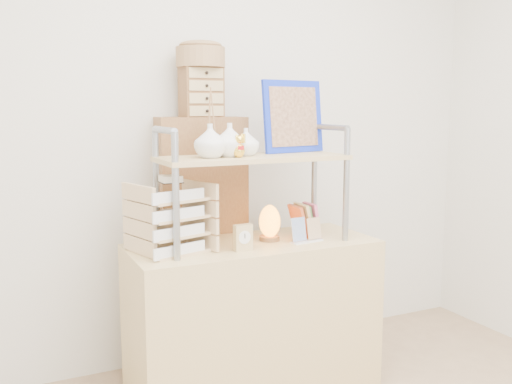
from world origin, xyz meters
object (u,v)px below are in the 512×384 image
(letter_tray, at_px, (171,222))
(desk, at_px, (253,317))
(cabinet, at_px, (202,244))
(salt_lamp, at_px, (269,222))

(letter_tray, bearing_deg, desk, -0.17)
(cabinet, relative_size, letter_tray, 3.86)
(cabinet, distance_m, letter_tray, 0.51)
(letter_tray, bearing_deg, salt_lamp, 0.92)
(letter_tray, bearing_deg, cabinet, 53.09)
(desk, bearing_deg, letter_tray, 179.83)
(cabinet, xyz_separation_m, letter_tray, (-0.28, -0.37, 0.21))
(cabinet, distance_m, salt_lamp, 0.46)
(desk, xyz_separation_m, letter_tray, (-0.41, 0.00, 0.51))
(desk, height_order, salt_lamp, salt_lamp)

